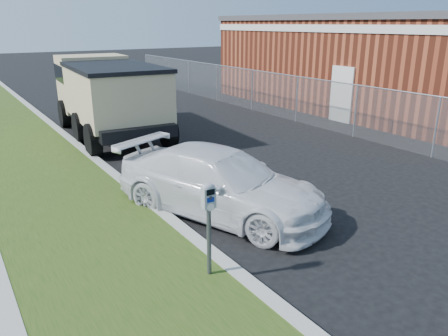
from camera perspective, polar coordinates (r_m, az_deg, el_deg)
ground at (r=9.33m, az=10.67°, el=-5.98°), size 120.00×120.00×0.00m
chainlink_fence at (r=17.91m, az=9.56°, el=9.99°), size 0.06×30.06×30.00m
brick_building at (r=22.89m, az=19.42°, el=13.19°), size 9.20×14.20×4.17m
parking_meter at (r=6.43m, az=-2.02°, el=-5.43°), size 0.21×0.15×1.47m
white_wagon at (r=9.06m, az=-0.94°, el=-1.79°), size 3.57×5.02×1.35m
dump_truck at (r=16.09m, az=-15.08°, el=9.49°), size 3.11×6.89×2.63m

